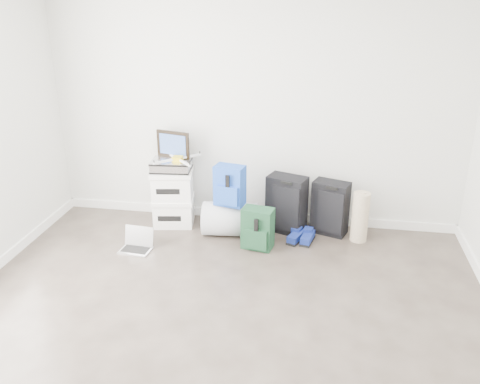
% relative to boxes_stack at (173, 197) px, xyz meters
% --- Properties ---
extents(ground, '(5.00, 5.00, 0.00)m').
position_rel_boxes_stack_xyz_m(ground, '(0.87, -2.22, -0.32)').
color(ground, '#322A24').
rests_on(ground, ground).
extents(room_envelope, '(4.52, 5.02, 2.71)m').
position_rel_boxes_stack_xyz_m(room_envelope, '(0.87, -2.20, 1.40)').
color(room_envelope, silver).
rests_on(room_envelope, ground).
extents(boxes_stack, '(0.50, 0.43, 0.64)m').
position_rel_boxes_stack_xyz_m(boxes_stack, '(0.00, 0.00, 0.00)').
color(boxes_stack, white).
rests_on(boxes_stack, ground).
extents(briefcase, '(0.44, 0.34, 0.12)m').
position_rel_boxes_stack_xyz_m(briefcase, '(0.00, 0.00, 0.38)').
color(briefcase, '#B2B2B7').
rests_on(briefcase, boxes_stack).
extents(painting, '(0.39, 0.12, 0.29)m').
position_rel_boxes_stack_xyz_m(painting, '(0.00, 0.10, 0.58)').
color(painting, black).
rests_on(painting, briefcase).
extents(drone, '(0.43, 0.43, 0.05)m').
position_rel_boxes_stack_xyz_m(drone, '(0.08, -0.02, 0.46)').
color(drone, yellow).
rests_on(drone, briefcase).
extents(duffel_bag, '(0.62, 0.41, 0.37)m').
position_rel_boxes_stack_xyz_m(duffel_bag, '(0.68, -0.16, -0.14)').
color(duffel_bag, '#989BA1').
rests_on(duffel_bag, ground).
extents(blue_backpack, '(0.34, 0.28, 0.43)m').
position_rel_boxes_stack_xyz_m(blue_backpack, '(0.68, -0.19, 0.25)').
color(blue_backpack, '#1B3BB3').
rests_on(blue_backpack, duffel_bag).
extents(large_suitcase, '(0.46, 0.38, 0.63)m').
position_rel_boxes_stack_xyz_m(large_suitcase, '(1.26, 0.03, -0.01)').
color(large_suitcase, black).
rests_on(large_suitcase, ground).
extents(green_backpack, '(0.34, 0.27, 0.43)m').
position_rel_boxes_stack_xyz_m(green_backpack, '(1.01, -0.42, -0.11)').
color(green_backpack, '#133520').
rests_on(green_backpack, ground).
extents(carry_on, '(0.42, 0.35, 0.59)m').
position_rel_boxes_stack_xyz_m(carry_on, '(1.73, 0.05, -0.03)').
color(carry_on, black).
rests_on(carry_on, ground).
extents(shoes, '(0.30, 0.29, 0.09)m').
position_rel_boxes_stack_xyz_m(shoes, '(1.45, -0.20, -0.28)').
color(shoes, black).
rests_on(shoes, ground).
extents(rolled_rug, '(0.18, 0.18, 0.54)m').
position_rel_boxes_stack_xyz_m(rolled_rug, '(2.04, -0.07, -0.05)').
color(rolled_rug, tan).
rests_on(rolled_rug, ground).
extents(laptop, '(0.33, 0.25, 0.22)m').
position_rel_boxes_stack_xyz_m(laptop, '(-0.21, -0.65, -0.27)').
color(laptop, silver).
rests_on(laptop, ground).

